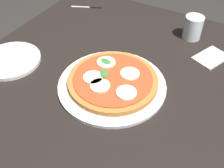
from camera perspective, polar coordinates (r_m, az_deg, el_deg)
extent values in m
cube|color=black|center=(0.98, -1.01, 0.32)|extent=(1.17, 1.03, 0.04)
cube|color=black|center=(1.73, -5.01, 6.00)|extent=(0.07, 0.07, 0.71)
cylinder|color=silver|center=(0.93, 0.00, -0.18)|extent=(0.37, 0.37, 0.01)
cylinder|color=#B27033|center=(0.93, 0.19, 0.75)|extent=(0.31, 0.31, 0.02)
cylinder|color=#CC4723|center=(0.92, 0.19, 1.25)|extent=(0.27, 0.27, 0.00)
cylinder|color=beige|center=(0.89, -2.58, -0.33)|extent=(0.07, 0.07, 0.00)
cylinder|color=beige|center=(0.86, 3.04, -1.80)|extent=(0.07, 0.07, 0.00)
cylinder|color=beige|center=(0.93, 3.79, 2.22)|extent=(0.07, 0.07, 0.00)
cylinder|color=beige|center=(0.98, -1.24, 4.61)|extent=(0.07, 0.07, 0.00)
cylinder|color=beige|center=(0.92, -4.05, 1.42)|extent=(0.07, 0.07, 0.00)
ellipsoid|color=#337F38|center=(0.98, -1.30, 4.86)|extent=(0.03, 0.05, 0.00)
ellipsoid|color=#337F38|center=(0.92, -1.54, 2.22)|extent=(0.05, 0.04, 0.00)
cylinder|color=white|center=(1.10, -20.60, 4.73)|extent=(0.23, 0.23, 0.01)
cube|color=white|center=(1.12, 20.15, 5.25)|extent=(0.16, 0.13, 0.01)
cube|color=black|center=(1.40, -3.46, 15.87)|extent=(0.03, 0.06, 0.01)
cube|color=silver|center=(1.42, -6.65, 15.87)|extent=(0.05, 0.09, 0.00)
cylinder|color=silver|center=(1.20, 16.70, 11.36)|extent=(0.08, 0.08, 0.10)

